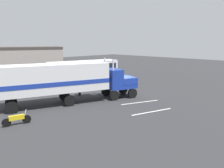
{
  "coord_description": "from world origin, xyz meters",
  "views": [
    {
      "loc": [
        -19.0,
        -16.68,
        6.31
      ],
      "look_at": [
        -1.97,
        -0.02,
        1.6
      ],
      "focal_mm": 34.43,
      "sensor_mm": 36.0,
      "label": 1
    }
  ],
  "objects_px": {
    "person_bystander": "(79,88)",
    "parked_bus": "(84,70)",
    "parked_car": "(7,85)",
    "motorcycle": "(17,119)",
    "semi_truck": "(67,79)"
  },
  "relations": [
    {
      "from": "semi_truck",
      "to": "person_bystander",
      "type": "bearing_deg",
      "value": 32.83
    },
    {
      "from": "parked_car",
      "to": "motorcycle",
      "type": "distance_m",
      "value": 12.89
    },
    {
      "from": "parked_bus",
      "to": "parked_car",
      "type": "height_order",
      "value": "parked_bus"
    },
    {
      "from": "parked_bus",
      "to": "motorcycle",
      "type": "height_order",
      "value": "parked_bus"
    },
    {
      "from": "person_bystander",
      "to": "parked_bus",
      "type": "bearing_deg",
      "value": 47.99
    },
    {
      "from": "semi_truck",
      "to": "parked_bus",
      "type": "relative_size",
      "value": 1.25
    },
    {
      "from": "motorcycle",
      "to": "parked_bus",
      "type": "bearing_deg",
      "value": 34.83
    },
    {
      "from": "parked_car",
      "to": "motorcycle",
      "type": "xyz_separation_m",
      "value": [
        -3.75,
        -12.33,
        -0.33
      ]
    },
    {
      "from": "person_bystander",
      "to": "parked_car",
      "type": "distance_m",
      "value": 9.8
    },
    {
      "from": "semi_truck",
      "to": "motorcycle",
      "type": "bearing_deg",
      "value": -160.02
    },
    {
      "from": "semi_truck",
      "to": "parked_bus",
      "type": "height_order",
      "value": "semi_truck"
    },
    {
      "from": "parked_car",
      "to": "semi_truck",
      "type": "bearing_deg",
      "value": -76.33
    },
    {
      "from": "parked_bus",
      "to": "parked_car",
      "type": "bearing_deg",
      "value": 167.74
    },
    {
      "from": "semi_truck",
      "to": "parked_bus",
      "type": "bearing_deg",
      "value": 43.43
    },
    {
      "from": "semi_truck",
      "to": "person_bystander",
      "type": "height_order",
      "value": "semi_truck"
    }
  ]
}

